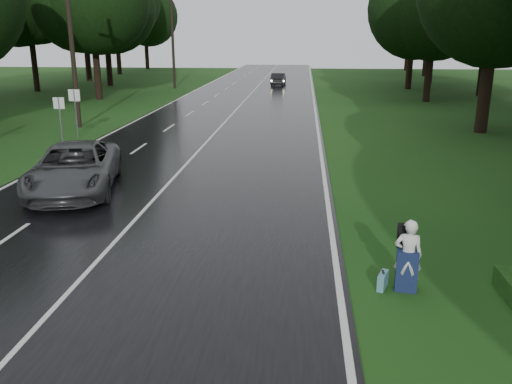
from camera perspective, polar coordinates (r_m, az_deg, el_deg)
The scene contains 16 objects.
ground at distance 12.92m, azimuth -18.03°, elevation -8.74°, with size 160.00×160.00×0.00m, color #1C4514.
road at distance 31.53m, azimuth -4.00°, elevation 6.79°, with size 12.00×140.00×0.04m, color black.
lane_center at distance 31.53m, azimuth -4.00°, elevation 6.83°, with size 0.12×140.00×0.01m, color silver.
grey_car at distance 19.63m, azimuth -18.95°, elevation 2.46°, with size 2.74×5.93×1.65m, color #414346.
far_car at distance 59.40m, azimuth 2.43°, elevation 12.04°, with size 1.39×3.98×1.31m, color black.
hitchhiker at distance 11.90m, azimuth 15.98°, elevation -6.81°, with size 0.64×0.59×1.63m.
suitcase at distance 12.08m, azimuth 13.47°, elevation -9.25°, with size 0.14×0.50×0.35m, color teal.
utility_pole_mid at distance 33.91m, azimuth -18.43°, elevation 6.64°, with size 1.80×0.28×10.34m, color black, non-canonical shape.
utility_pole_far at distance 56.99m, azimuth -8.72°, elevation 10.97°, with size 1.80×0.28×10.78m, color black, non-canonical shape.
road_sign_a at distance 28.76m, azimuth -20.02°, elevation 4.84°, with size 0.57×0.10×2.37m, color white, non-canonical shape.
road_sign_b at distance 30.44m, azimuth -18.57°, elevation 5.58°, with size 0.62×0.10×2.58m, color white, non-canonical shape.
tree_left_e at distance 48.40m, azimuth -16.48°, elevation 9.54°, with size 9.10×9.10×14.22m, color black, non-canonical shape.
tree_left_f at distance 61.38m, azimuth -15.38°, elevation 10.97°, with size 8.73×8.73×13.65m, color black, non-canonical shape.
tree_right_d at distance 33.05m, azimuth 22.95°, elevation 5.94°, with size 8.83×8.83×13.80m, color black, non-canonical shape.
tree_right_e at distance 47.01m, azimuth 17.79°, elevation 9.24°, with size 8.28×8.28×12.94m, color black, non-canonical shape.
tree_right_f at distance 57.70m, azimuth 16.00°, elevation 10.60°, with size 10.68×10.68×16.69m, color black, non-canonical shape.
Camera 1 is at (4.92, -10.69, 5.34)m, focal length 37.21 mm.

